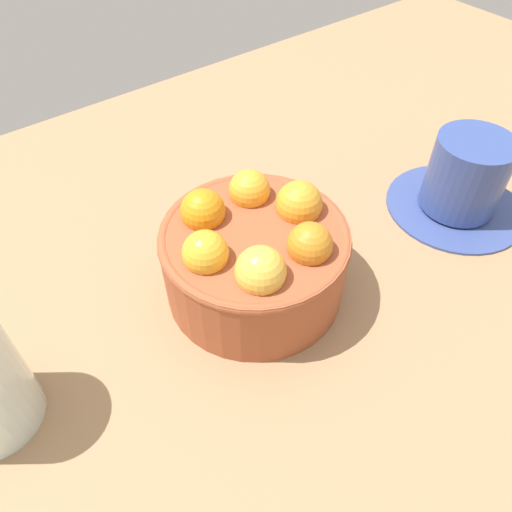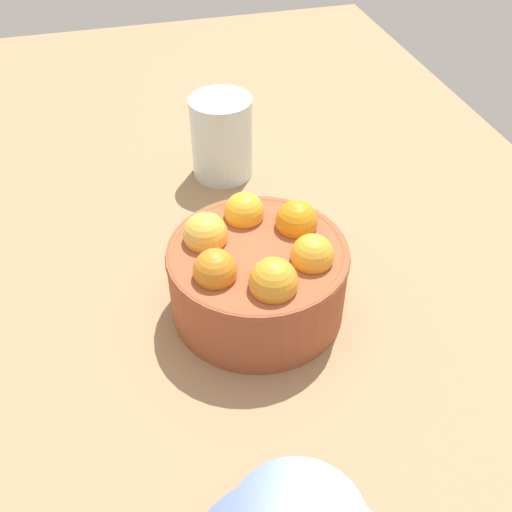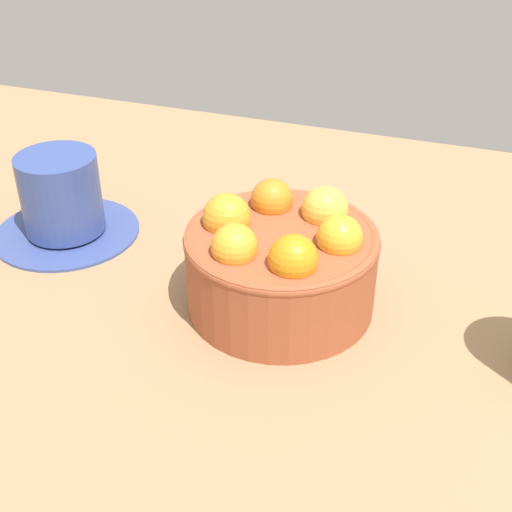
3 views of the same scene
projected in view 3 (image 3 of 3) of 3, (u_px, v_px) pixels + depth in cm
name	position (u px, v px, depth cm)	size (l,w,h in cm)	color
ground_plane	(280.00, 325.00, 64.01)	(154.81, 83.00, 4.77)	#997551
terracotta_bowl	(281.00, 261.00, 60.22)	(16.82, 16.82, 10.18)	#9E4C2D
coffee_cup	(62.00, 201.00, 71.17)	(15.08, 15.08, 8.83)	#384A89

